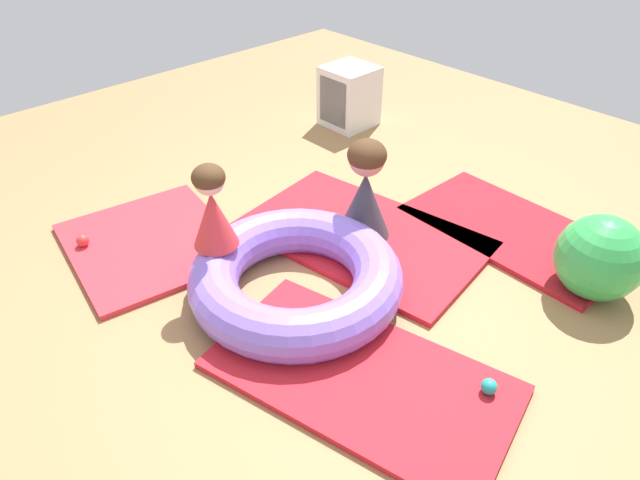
{
  "coord_description": "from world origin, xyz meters",
  "views": [
    {
      "loc": [
        2.13,
        -1.83,
        2.37
      ],
      "look_at": [
        0.06,
        0.11,
        0.33
      ],
      "focal_mm": 32.55,
      "sensor_mm": 36.0,
      "label": 1
    }
  ],
  "objects_px": {
    "play_ball_teal": "(489,387)",
    "play_ball_red": "(83,241)",
    "inflatable_cushion": "(296,277)",
    "play_ball_pink": "(315,336)",
    "child_in_red": "(212,207)",
    "exercise_ball_large": "(600,258)",
    "storage_cube": "(347,97)",
    "adult_seated": "(365,191)",
    "play_ball_green": "(211,224)",
    "play_ball_yellow": "(317,217)",
    "play_ball_blue": "(582,245)"
  },
  "relations": [
    {
      "from": "play_ball_teal",
      "to": "play_ball_red",
      "type": "distance_m",
      "value": 2.76
    },
    {
      "from": "inflatable_cushion",
      "to": "play_ball_pink",
      "type": "height_order",
      "value": "inflatable_cushion"
    },
    {
      "from": "child_in_red",
      "to": "exercise_ball_large",
      "type": "distance_m",
      "value": 2.33
    },
    {
      "from": "play_ball_pink",
      "to": "storage_cube",
      "type": "relative_size",
      "value": 0.12
    },
    {
      "from": "adult_seated",
      "to": "exercise_ball_large",
      "type": "xyz_separation_m",
      "value": [
        1.36,
        0.61,
        -0.12
      ]
    },
    {
      "from": "play_ball_teal",
      "to": "storage_cube",
      "type": "height_order",
      "value": "storage_cube"
    },
    {
      "from": "play_ball_green",
      "to": "play_ball_teal",
      "type": "bearing_deg",
      "value": 4.83
    },
    {
      "from": "storage_cube",
      "to": "play_ball_pink",
      "type": "bearing_deg",
      "value": -48.87
    },
    {
      "from": "child_in_red",
      "to": "storage_cube",
      "type": "relative_size",
      "value": 0.96
    },
    {
      "from": "play_ball_green",
      "to": "child_in_red",
      "type": "bearing_deg",
      "value": -28.67
    },
    {
      "from": "play_ball_pink",
      "to": "play_ball_yellow",
      "type": "relative_size",
      "value": 0.8
    },
    {
      "from": "play_ball_pink",
      "to": "storage_cube",
      "type": "bearing_deg",
      "value": 131.13
    },
    {
      "from": "play_ball_teal",
      "to": "play_ball_red",
      "type": "bearing_deg",
      "value": -160.29
    },
    {
      "from": "adult_seated",
      "to": "exercise_ball_large",
      "type": "bearing_deg",
      "value": -168.72
    },
    {
      "from": "child_in_red",
      "to": "play_ball_blue",
      "type": "height_order",
      "value": "child_in_red"
    },
    {
      "from": "play_ball_teal",
      "to": "storage_cube",
      "type": "relative_size",
      "value": 0.15
    },
    {
      "from": "play_ball_teal",
      "to": "play_ball_blue",
      "type": "xyz_separation_m",
      "value": [
        -0.25,
        1.47,
        0.01
      ]
    },
    {
      "from": "adult_seated",
      "to": "exercise_ball_large",
      "type": "relative_size",
      "value": 1.35
    },
    {
      "from": "play_ball_yellow",
      "to": "exercise_ball_large",
      "type": "bearing_deg",
      "value": 23.83
    },
    {
      "from": "play_ball_green",
      "to": "exercise_ball_large",
      "type": "xyz_separation_m",
      "value": [
        2.13,
        1.35,
        0.18
      ]
    },
    {
      "from": "storage_cube",
      "to": "play_ball_yellow",
      "type": "bearing_deg",
      "value": -52.28
    },
    {
      "from": "adult_seated",
      "to": "play_ball_green",
      "type": "distance_m",
      "value": 1.11
    },
    {
      "from": "play_ball_pink",
      "to": "play_ball_teal",
      "type": "relative_size",
      "value": 0.79
    },
    {
      "from": "inflatable_cushion",
      "to": "play_ball_teal",
      "type": "relative_size",
      "value": 15.71
    },
    {
      "from": "play_ball_blue",
      "to": "adult_seated",
      "type": "bearing_deg",
      "value": -141.63
    },
    {
      "from": "play_ball_blue",
      "to": "exercise_ball_large",
      "type": "height_order",
      "value": "exercise_ball_large"
    },
    {
      "from": "play_ball_pink",
      "to": "exercise_ball_large",
      "type": "bearing_deg",
      "value": 62.01
    },
    {
      "from": "play_ball_pink",
      "to": "play_ball_red",
      "type": "height_order",
      "value": "play_ball_red"
    },
    {
      "from": "play_ball_blue",
      "to": "play_ball_red",
      "type": "relative_size",
      "value": 1.18
    },
    {
      "from": "play_ball_blue",
      "to": "play_ball_red",
      "type": "height_order",
      "value": "play_ball_blue"
    },
    {
      "from": "play_ball_teal",
      "to": "exercise_ball_large",
      "type": "distance_m",
      "value": 1.18
    },
    {
      "from": "play_ball_pink",
      "to": "play_ball_red",
      "type": "distance_m",
      "value": 1.81
    },
    {
      "from": "play_ball_teal",
      "to": "storage_cube",
      "type": "bearing_deg",
      "value": 146.88
    },
    {
      "from": "play_ball_red",
      "to": "play_ball_yellow",
      "type": "bearing_deg",
      "value": 57.12
    },
    {
      "from": "play_ball_blue",
      "to": "play_ball_green",
      "type": "distance_m",
      "value": 2.53
    },
    {
      "from": "play_ball_pink",
      "to": "play_ball_blue",
      "type": "relative_size",
      "value": 0.66
    },
    {
      "from": "play_ball_teal",
      "to": "play_ball_red",
      "type": "relative_size",
      "value": 0.99
    },
    {
      "from": "play_ball_red",
      "to": "play_ball_blue",
      "type": "bearing_deg",
      "value": 45.6
    },
    {
      "from": "adult_seated",
      "to": "storage_cube",
      "type": "bearing_deg",
      "value": -54.81
    },
    {
      "from": "play_ball_pink",
      "to": "play_ball_blue",
      "type": "distance_m",
      "value": 1.96
    },
    {
      "from": "play_ball_pink",
      "to": "play_ball_green",
      "type": "distance_m",
      "value": 1.31
    },
    {
      "from": "play_ball_yellow",
      "to": "play_ball_blue",
      "type": "xyz_separation_m",
      "value": [
        1.47,
        1.04,
        0.01
      ]
    },
    {
      "from": "play_ball_red",
      "to": "exercise_ball_large",
      "type": "height_order",
      "value": "exercise_ball_large"
    },
    {
      "from": "play_ball_yellow",
      "to": "exercise_ball_large",
      "type": "relative_size",
      "value": 0.15
    },
    {
      "from": "play_ball_blue",
      "to": "play_ball_red",
      "type": "distance_m",
      "value": 3.36
    },
    {
      "from": "play_ball_red",
      "to": "storage_cube",
      "type": "xyz_separation_m",
      "value": [
        -0.21,
        2.76,
        0.2
      ]
    },
    {
      "from": "play_ball_yellow",
      "to": "play_ball_teal",
      "type": "relative_size",
      "value": 0.98
    },
    {
      "from": "play_ball_blue",
      "to": "exercise_ball_large",
      "type": "bearing_deg",
      "value": -54.78
    },
    {
      "from": "child_in_red",
      "to": "play_ball_yellow",
      "type": "relative_size",
      "value": 6.61
    },
    {
      "from": "play_ball_pink",
      "to": "play_ball_red",
      "type": "bearing_deg",
      "value": -162.76
    }
  ]
}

